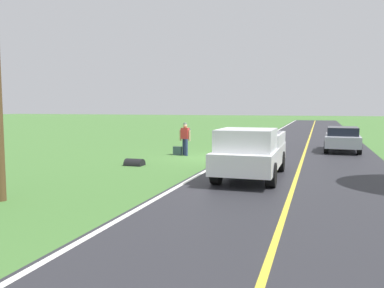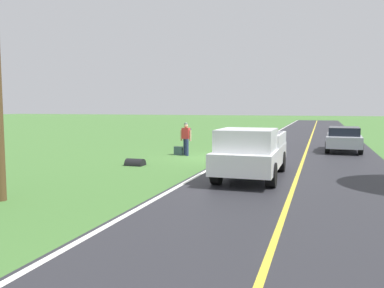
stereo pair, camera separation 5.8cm
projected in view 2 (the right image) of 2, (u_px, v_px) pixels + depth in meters
name	position (u px, v px, depth m)	size (l,w,h in m)	color
ground_plane	(207.00, 158.00, 20.05)	(200.00, 200.00, 0.00)	#427033
road_surface	(303.00, 161.00, 18.60)	(7.45, 120.00, 0.00)	#28282D
lane_edge_line	(229.00, 158.00, 19.70)	(0.16, 117.60, 0.00)	silver
lane_centre_line	(303.00, 161.00, 18.60)	(0.14, 117.60, 0.00)	gold
hitchhiker_walking	(186.00, 137.00, 20.88)	(0.62, 0.53, 1.75)	navy
suitcase_carried	(178.00, 151.00, 21.05)	(0.20, 0.46, 0.45)	#384C56
pickup_truck_passing	(251.00, 152.00, 14.14)	(2.12, 5.41, 1.82)	silver
sedan_near_oncoming	(344.00, 138.00, 22.73)	(2.04, 4.46, 1.41)	#B2B7C1
drainage_culvert	(135.00, 165.00, 17.35)	(0.60, 0.60, 0.80)	black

